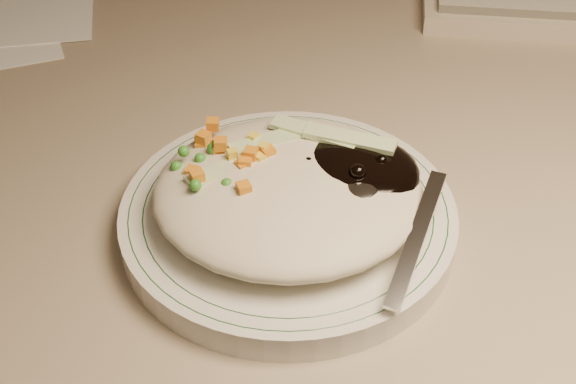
{
  "coord_description": "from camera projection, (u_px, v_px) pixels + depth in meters",
  "views": [
    {
      "loc": [
        -0.06,
        0.74,
        1.15
      ],
      "look_at": [
        -0.06,
        1.17,
        0.78
      ],
      "focal_mm": 50.0,
      "sensor_mm": 36.0,
      "label": 1
    }
  ],
  "objects": [
    {
      "name": "plate",
      "position": [
        288.0,
        219.0,
        0.59
      ],
      "size": [
        0.25,
        0.25,
        0.02
      ],
      "primitive_type": "cylinder",
      "color": "silver",
      "rests_on": "desk"
    },
    {
      "name": "meal",
      "position": [
        294.0,
        187.0,
        0.57
      ],
      "size": [
        0.21,
        0.19,
        0.05
      ],
      "color": "beige",
      "rests_on": "plate"
    },
    {
      "name": "desk",
      "position": [
        338.0,
        234.0,
        0.88
      ],
      "size": [
        1.4,
        0.7,
        0.74
      ],
      "color": "gray",
      "rests_on": "ground"
    },
    {
      "name": "plate_rim",
      "position": [
        288.0,
        209.0,
        0.58
      ],
      "size": [
        0.23,
        0.23,
        0.0
      ],
      "color": "#144723",
      "rests_on": "plate"
    }
  ]
}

